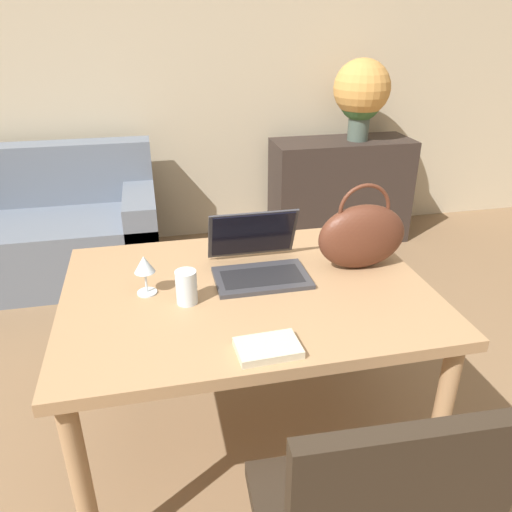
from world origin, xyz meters
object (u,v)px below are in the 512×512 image
Objects in this scene: couch at (48,234)px; handbag at (362,235)px; wine_glass at (144,267)px; drinking_glass at (186,287)px; flower_vase at (361,93)px; laptop at (257,257)px.

handbag is at bearing -49.31° from couch.
couch is at bearing 110.74° from wine_glass.
drinking_glass is 0.82× the size of wine_glass.
couch is 2.32m from flower_vase.
laptop is 1.01× the size of handbag.
handbag is (1.43, -1.66, 0.56)m from couch.
laptop is 2.10m from flower_vase.
drinking_glass is 0.16m from wine_glass.
handbag is 0.60× the size of flower_vase.
couch is at bearing 113.36° from drinking_glass.
laptop reaches higher than couch.
handbag reaches higher than couch.
flower_vase is (0.74, 1.80, 0.24)m from handbag.
handbag is at bearing -7.41° from laptop.
laptop is 0.60× the size of flower_vase.
drinking_glass is (-0.28, -0.17, -0.00)m from laptop.
wine_glass is at bearing -168.58° from laptop.
handbag is at bearing 2.33° from wine_glass.
wine_glass reaches higher than couch.
handbag is (0.66, 0.12, 0.07)m from drinking_glass.
flower_vase is (1.53, 1.83, 0.27)m from wine_glass.
couch is at bearing -176.46° from flower_vase.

